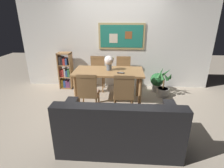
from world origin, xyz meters
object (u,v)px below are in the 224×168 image
Objects in this scene: dining_chair_far_left at (97,70)px; potted_ivy at (157,81)px; leather_couch at (119,129)px; bookshelf at (66,72)px; potted_palm at (163,87)px; dining_chair_near_left at (88,91)px; flower_vase at (109,61)px; tv_remote at (121,73)px; dining_chair_near_right at (124,92)px; dining_table at (109,75)px; dining_chair_far_right at (123,71)px.

potted_ivy is (1.62, -0.07, -0.25)m from dining_chair_far_left.
leather_couch reaches higher than potted_ivy.
bookshelf is 2.66m from potted_palm.
flower_vase is at bearing 63.81° from dining_chair_near_left.
tv_remote is (-0.96, -0.84, 0.48)m from potted_ivy.
dining_chair_near_left is 5.67× the size of tv_remote.
dining_table is at bearing 117.02° from dining_chair_near_right.
tv_remote is at bearing -138.70° from potted_ivy.
dining_chair_near_left reaches higher than potted_palm.
dining_chair_near_left is 2.72× the size of flower_vase.
dining_chair_far_left is 2.72× the size of flower_vase.
dining_chair_far_right is 0.51× the size of leather_couch.
potted_ivy is 0.79× the size of potted_palm.
dining_chair_far_right is 0.71m from dining_chair_far_left.
dining_chair_near_left is at bearing -116.19° from flower_vase.
dining_table reaches higher than potted_ivy.
flower_vase is at bearing 140.05° from tv_remote.
potted_ivy is at bearing 110.36° from potted_palm.
dining_chair_far_right is 1.13m from potted_palm.
leather_couch is at bearing -94.32° from dining_chair_near_right.
dining_table is at bearing 100.22° from leather_couch.
potted_palm is 1.55m from flower_vase.
bookshelf is at bearing 150.90° from flower_vase.
potted_palm is (1.00, 1.06, -0.28)m from dining_chair_near_right.
potted_ivy is at bearing -2.29° from bookshelf.
bookshelf is 6.30× the size of tv_remote.
potted_palm is (1.71, 1.05, -0.28)m from dining_chair_near_left.
dining_chair_far_left is 0.90× the size of bookshelf.
dining_chair_far_right is at bearing 64.31° from dining_chair_near_left.
dining_chair_near_left is at bearing -116.88° from dining_table.
flower_vase reaches higher than dining_chair_far_left.
bookshelf is at bearing 122.43° from dining_chair_near_left.
dining_chair_far_left is at bearing 105.86° from leather_couch.
dining_table is 0.36m from tv_remote.
dining_chair_far_right reaches higher than potted_palm.
dining_table is at bearing 63.12° from dining_chair_near_left.
dining_chair_far_left and dining_chair_near_left have the same top height.
dining_chair_far_right and dining_chair_near_left have the same top height.
flower_vase reaches higher than dining_chair_near_left.
leather_couch is (0.66, -2.32, -0.23)m from dining_chair_far_left.
dining_table is at bearing -114.56° from dining_chair_far_right.
dining_table is 1.49m from bookshelf.
dining_chair_near_right is (0.73, -1.42, 0.00)m from dining_chair_far_left.
bookshelf is 3.01× the size of flower_vase.
flower_vase reaches higher than dining_chair_far_right.
flower_vase is at bearing -153.73° from potted_ivy.
dining_chair_far_left reaches higher than leather_couch.
dining_chair_near_left is at bearing -57.57° from bookshelf.
dining_chair_near_right is 2.18m from bookshelf.
potted_ivy is (0.91, -0.08, -0.25)m from dining_chair_far_right.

